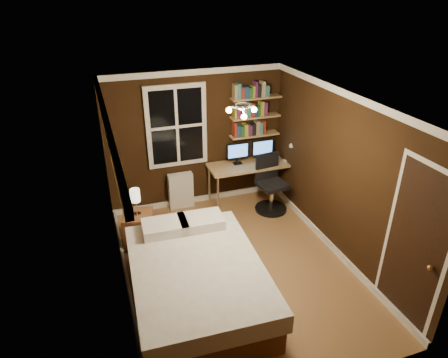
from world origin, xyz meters
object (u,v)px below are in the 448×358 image
object	(u,v)px
monitor_left	(238,154)
desk_lamp	(289,152)
monitor_right	(262,150)
office_chair	(270,189)
bedside_lamp	(136,202)
radiator	(181,191)
nightstand	(139,229)
bed	(197,281)
desk	(252,167)

from	to	relation	value
monitor_left	desk_lamp	size ratio (longest dim) A/B	0.95
monitor_right	office_chair	bearing A→B (deg)	-93.20
bedside_lamp	office_chair	size ratio (longest dim) A/B	0.41
desk_lamp	radiator	bearing A→B (deg)	168.91
nightstand	bedside_lamp	xyz separation A→B (m)	(0.00, 0.00, 0.50)
radiator	bed	bearing A→B (deg)	-98.65
nightstand	desk_lamp	distance (m)	3.02
bedside_lamp	monitor_right	distance (m)	2.60
bedside_lamp	office_chair	distance (m)	2.48
desk_lamp	nightstand	bearing A→B (deg)	-168.93
radiator	desk_lamp	distance (m)	2.12
office_chair	bed	bearing A→B (deg)	-142.89
radiator	desk	world-z (taller)	desk
monitor_right	desk_lamp	xyz separation A→B (m)	(0.42, -0.26, 0.02)
bedside_lamp	radiator	xyz separation A→B (m)	(0.91, 0.95, -0.44)
bedside_lamp	office_chair	world-z (taller)	office_chair
monitor_right	radiator	bearing A→B (deg)	175.35
bedside_lamp	desk	distance (m)	2.35
nightstand	office_chair	world-z (taller)	office_chair
desk_lamp	bedside_lamp	bearing A→B (deg)	-168.93
bed	monitor_left	size ratio (longest dim) A/B	5.51
nightstand	desk_lamp	xyz separation A→B (m)	(2.88, 0.56, 0.71)
bed	radiator	xyz separation A→B (m)	(0.37, 2.45, 0.01)
desk	monitor_left	distance (m)	0.38
nightstand	desk_lamp	world-z (taller)	desk_lamp
bedside_lamp	monitor_right	world-z (taller)	monitor_right
desk	monitor_right	distance (m)	0.36
bedside_lamp	monitor_left	bearing A→B (deg)	22.72
monitor_right	office_chair	size ratio (longest dim) A/B	0.40
nightstand	bed	bearing A→B (deg)	-57.37
desk	desk_lamp	distance (m)	0.73
monitor_right	desk_lamp	size ratio (longest dim) A/B	0.95
nightstand	desk_lamp	bearing A→B (deg)	24.11
bedside_lamp	desk	xyz separation A→B (m)	(2.23, 0.74, -0.07)
desk	monitor_left	size ratio (longest dim) A/B	3.90
nightstand	desk_lamp	size ratio (longest dim) A/B	1.28
nightstand	desk	bearing A→B (deg)	31.47
bed	bedside_lamp	distance (m)	1.66
nightstand	monitor_right	world-z (taller)	monitor_right
radiator	office_chair	distance (m)	1.64
nightstand	bedside_lamp	world-z (taller)	bedside_lamp
radiator	monitor_right	bearing A→B (deg)	-4.65
bed	monitor_right	xyz separation A→B (m)	(1.92, 2.33, 0.65)
desk	monitor_right	size ratio (longest dim) A/B	3.90
desk	office_chair	xyz separation A→B (m)	(0.20, -0.40, -0.31)
desk_lamp	office_chair	world-z (taller)	desk_lamp
monitor_left	monitor_right	world-z (taller)	same
bedside_lamp	office_chair	bearing A→B (deg)	8.08
monitor_left	office_chair	world-z (taller)	monitor_left
desk_lamp	office_chair	size ratio (longest dim) A/B	0.42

